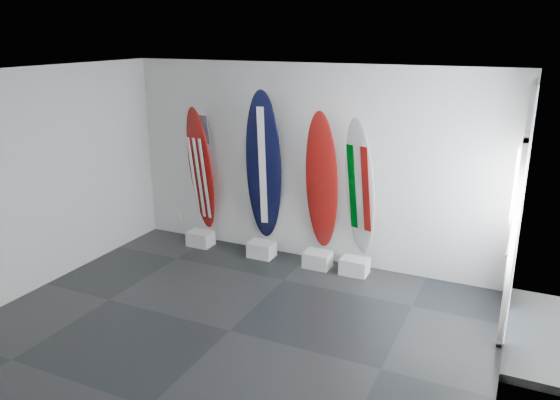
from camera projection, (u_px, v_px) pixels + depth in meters
The scene contains 16 objects.
floor at pixel (230, 331), 6.59m from camera, with size 6.00×6.00×0.00m, color black.
ceiling at pixel (222, 75), 5.71m from camera, with size 6.00×6.00×0.00m, color white.
wall_back at pixel (310, 165), 8.31m from camera, with size 6.00×6.00×0.00m, color silver.
wall_front at pixel (51, 311), 3.98m from camera, with size 6.00×6.00×0.00m, color silver.
wall_left at pixel (32, 182), 7.36m from camera, with size 5.00×5.00×0.00m, color silver.
wall_right at pixel (515, 256), 4.94m from camera, with size 5.00×5.00×0.00m, color silver.
display_block_usa at pixel (201, 238), 9.18m from camera, with size 0.40×0.30×0.24m, color silver.
surfboard_usa at pixel (201, 170), 8.92m from camera, with size 0.47×0.08×2.09m, color maroon.
display_block_navy at pixel (262, 249), 8.71m from camera, with size 0.40×0.30×0.24m, color silver.
surfboard_navy at pixel (264, 167), 8.41m from camera, with size 0.55×0.08×2.42m, color black.
display_block_swiss at pixel (318, 260), 8.33m from camera, with size 0.40×0.30×0.24m, color silver.
surfboard_swiss at pixel (322, 182), 8.07m from camera, with size 0.49×0.08×2.17m, color maroon.
display_block_italy at pixel (354, 266), 8.10m from camera, with size 0.40×0.30×0.24m, color silver.
surfboard_italy at pixel (360, 188), 7.84m from camera, with size 0.48×0.08×2.12m, color silver.
wall_outlet at pixel (179, 215), 9.62m from camera, with size 0.09×0.02×0.13m, color silver.
glass_door at pixel (519, 214), 6.31m from camera, with size 0.12×1.16×2.85m, color white, non-canonical shape.
Camera 1 is at (3.02, -5.03, 3.44)m, focal length 35.33 mm.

